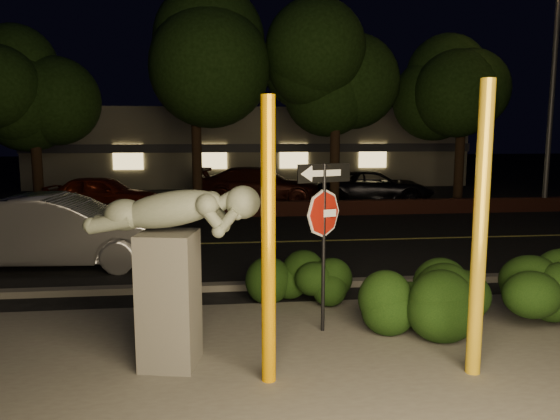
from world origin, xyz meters
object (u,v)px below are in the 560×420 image
object	(u,v)px
signpost	(324,214)
yellow_pole_left	(268,244)
parked_car_darkred	(260,185)
streetlight	(549,60)
sculpture	(171,256)
yellow_pole_right	(480,232)
parked_car_red	(102,194)
silver_sedan	(61,231)
parked_car_dark	(375,187)

from	to	relation	value
signpost	yellow_pole_left	bearing A→B (deg)	-140.22
yellow_pole_left	parked_car_darkred	world-z (taller)	yellow_pole_left
streetlight	parked_car_darkred	xyz separation A→B (m)	(-9.71, 3.35, -4.55)
sculpture	parked_car_darkred	size ratio (longest dim) A/B	0.46
yellow_pole_right	parked_car_darkred	distance (m)	15.61
streetlight	parked_car_red	distance (m)	16.16
silver_sedan	parked_car_dark	xyz separation A→B (m)	(9.53, 9.17, -0.14)
streetlight	parked_car_dark	distance (m)	7.53
signpost	parked_car_darkred	world-z (taller)	signpost
yellow_pole_left	signpost	world-z (taller)	yellow_pole_left
parked_car_red	yellow_pole_right	bearing A→B (deg)	-143.50
yellow_pole_right	streetlight	world-z (taller)	streetlight
signpost	parked_car_darkred	size ratio (longest dim) A/B	0.50
silver_sedan	signpost	bearing A→B (deg)	-129.14
yellow_pole_left	parked_car_red	world-z (taller)	yellow_pole_left
parked_car_dark	parked_car_darkred	bearing A→B (deg)	97.47
signpost	parked_car_red	bearing A→B (deg)	96.01
parked_car_darkred	parked_car_red	bearing A→B (deg)	118.81
parked_car_red	parked_car_darkred	world-z (taller)	parked_car_darkred
yellow_pole_right	silver_sedan	size ratio (longest dim) A/B	0.74
parked_car_dark	yellow_pole_left	bearing A→B (deg)	172.24
sculpture	parked_car_dark	bearing A→B (deg)	76.32
streetlight	parked_car_dark	bearing A→B (deg)	149.33
parked_car_darkred	parked_car_dark	distance (m)	4.55
yellow_pole_left	parked_car_red	bearing A→B (deg)	108.56
yellow_pole_right	parked_car_dark	size ratio (longest dim) A/B	0.76
streetlight	signpost	bearing A→B (deg)	-134.31
yellow_pole_left	silver_sedan	bearing A→B (deg)	123.52
yellow_pole_right	sculpture	world-z (taller)	yellow_pole_right
streetlight	silver_sedan	bearing A→B (deg)	-158.24
streetlight	sculpture	bearing A→B (deg)	-137.30
yellow_pole_left	signpost	size ratio (longest dim) A/B	1.35
parked_car_darkred	yellow_pole_left	bearing A→B (deg)	-172.82
sculpture	streetlight	distance (m)	17.06
yellow_pole_left	parked_car_red	xyz separation A→B (m)	(-4.58, 13.65, -0.98)
signpost	parked_car_dark	distance (m)	14.37
yellow_pole_right	signpost	bearing A→B (deg)	134.29
yellow_pole_right	sculpture	distance (m)	3.65
yellow_pole_right	silver_sedan	xyz separation A→B (m)	(-6.32, 5.92, -0.96)
yellow_pole_left	streetlight	xyz separation A→B (m)	(10.83, 12.10, 3.62)
signpost	parked_car_darkred	distance (m)	14.00
signpost	sculpture	xyz separation A→B (m)	(-2.05, -0.92, -0.34)
sculpture	silver_sedan	bearing A→B (deg)	128.95
parked_car_dark	sculpture	bearing A→B (deg)	167.75
yellow_pole_right	streetlight	distance (m)	15.20
yellow_pole_left	yellow_pole_right	distance (m)	2.45
yellow_pole_left	yellow_pole_right	size ratio (longest dim) A/B	0.95
sculpture	parked_car_red	distance (m)	13.55
silver_sedan	parked_car_red	world-z (taller)	silver_sedan
signpost	sculpture	world-z (taller)	signpost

